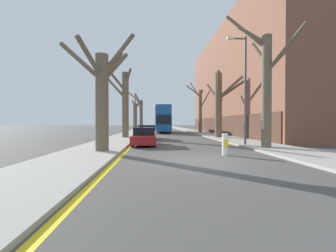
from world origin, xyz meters
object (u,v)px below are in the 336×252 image
(street_tree_right_0, at_px, (266,84))
(parked_car_1, at_px, (147,132))
(street_tree_left_0, at_px, (102,93))
(traffic_bollard, at_px, (225,144))
(parked_car_0, at_px, (144,137))
(street_tree_left_1, at_px, (124,102))
(street_tree_right_1, at_px, (219,103))
(lamp_post, at_px, (244,85))
(street_tree_right_2, at_px, (200,109))
(street_tree_left_3, at_px, (140,113))
(double_decker_bus, at_px, (162,118))
(street_tree_left_2, at_px, (135,116))

(street_tree_right_0, bearing_deg, parked_car_1, 130.25)
(street_tree_left_0, xyz_separation_m, traffic_bollard, (6.48, -1.38, -2.73))
(parked_car_0, bearing_deg, street_tree_left_1, 107.88)
(street_tree_left_1, xyz_separation_m, street_tree_right_1, (10.23, -0.35, -0.07))
(lamp_post, bearing_deg, parked_car_1, 133.31)
(street_tree_right_0, height_order, street_tree_right_2, street_tree_right_0)
(parked_car_0, bearing_deg, street_tree_left_0, -117.59)
(street_tree_left_3, distance_m, double_decker_bus, 11.18)
(street_tree_left_2, height_order, street_tree_right_0, street_tree_right_0)
(street_tree_left_0, relative_size, double_decker_bus, 0.62)
(street_tree_left_2, distance_m, traffic_bollard, 26.49)
(street_tree_left_2, height_order, street_tree_left_3, street_tree_left_3)
(street_tree_left_0, xyz_separation_m, parked_car_1, (2.12, 10.29, -2.61))
(street_tree_left_1, relative_size, street_tree_right_2, 0.91)
(street_tree_right_1, xyz_separation_m, traffic_bollard, (-3.42, -12.70, -3.31))
(street_tree_left_1, xyz_separation_m, street_tree_left_3, (0.20, 24.69, -0.12))
(street_tree_left_3, relative_size, street_tree_right_0, 0.96)
(lamp_post, xyz_separation_m, traffic_bollard, (-2.69, -4.20, -3.76))
(street_tree_right_2, bearing_deg, street_tree_left_0, -114.36)
(street_tree_left_3, distance_m, street_tree_right_2, 17.48)
(parked_car_0, bearing_deg, street_tree_left_3, 94.00)
(street_tree_right_1, xyz_separation_m, lamp_post, (-0.73, -8.50, 0.44))
(street_tree_left_3, relative_size, street_tree_right_1, 1.20)
(parked_car_0, bearing_deg, traffic_bollard, -51.33)
(street_tree_left_0, height_order, street_tree_left_2, street_tree_left_0)
(street_tree_right_0, bearing_deg, street_tree_left_2, 113.76)
(street_tree_left_2, bearing_deg, street_tree_right_2, -11.07)
(street_tree_left_0, relative_size, parked_car_1, 1.54)
(street_tree_right_2, relative_size, double_decker_bus, 0.74)
(traffic_bollard, bearing_deg, street_tree_left_2, 104.76)
(street_tree_right_0, distance_m, street_tree_right_1, 10.21)
(street_tree_left_2, distance_m, parked_car_0, 20.33)
(street_tree_left_2, bearing_deg, parked_car_1, -80.29)
(street_tree_left_0, bearing_deg, lamp_post, 17.09)
(street_tree_left_1, bearing_deg, street_tree_left_2, 89.62)
(double_decker_bus, distance_m, parked_car_1, 16.12)
(street_tree_right_1, bearing_deg, double_decker_bus, 110.80)
(street_tree_left_2, distance_m, lamp_post, 23.36)
(street_tree_left_0, height_order, parked_car_0, street_tree_left_0)
(street_tree_left_3, relative_size, lamp_post, 1.10)
(street_tree_right_1, bearing_deg, street_tree_right_0, -90.06)
(double_decker_bus, relative_size, lamp_post, 1.44)
(street_tree_left_1, relative_size, parked_car_0, 1.87)
(street_tree_right_2, xyz_separation_m, lamp_post, (-0.86, -19.32, 0.42))
(double_decker_bus, relative_size, parked_car_0, 2.75)
(street_tree_left_3, bearing_deg, traffic_bollard, -80.06)
(street_tree_left_2, relative_size, street_tree_left_3, 0.77)
(street_tree_left_2, relative_size, street_tree_right_0, 0.74)
(double_decker_bus, xyz_separation_m, parked_car_1, (-2.14, -15.88, -1.84))
(street_tree_left_2, distance_m, street_tree_right_0, 25.20)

